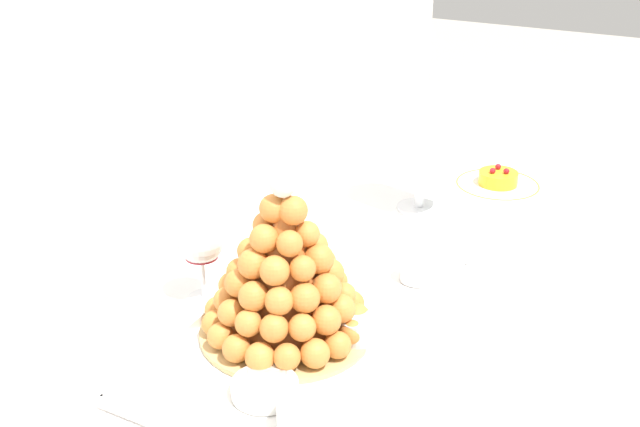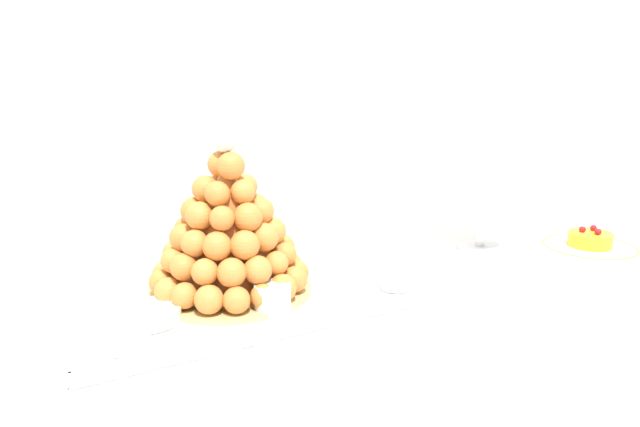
% 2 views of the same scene
% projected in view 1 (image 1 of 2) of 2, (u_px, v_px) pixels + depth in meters
% --- Properties ---
extents(buffet_table, '(1.51, 0.80, 0.73)m').
position_uv_depth(buffet_table, '(384.00, 315.00, 1.49)').
color(buffet_table, brown).
rests_on(buffet_table, ground_plane).
extents(serving_tray, '(0.62, 0.34, 0.02)m').
position_uv_depth(serving_tray, '(309.00, 330.00, 1.27)').
color(serving_tray, white).
rests_on(serving_tray, buffet_table).
extents(croquembouche, '(0.28, 0.28, 0.28)m').
position_uv_depth(croquembouche, '(285.00, 275.00, 1.22)').
color(croquembouche, tan).
rests_on(croquembouche, serving_tray).
extents(dessert_cup_left, '(0.06, 0.06, 0.05)m').
position_uv_depth(dessert_cup_left, '(298.00, 417.00, 1.04)').
color(dessert_cup_left, silver).
rests_on(dessert_cup_left, serving_tray).
extents(dessert_cup_mid_left, '(0.06, 0.06, 0.05)m').
position_uv_depth(dessert_cup_mid_left, '(357.00, 332.00, 1.23)').
color(dessert_cup_mid_left, silver).
rests_on(dessert_cup_mid_left, serving_tray).
extents(dessert_cup_centre, '(0.06, 0.06, 0.05)m').
position_uv_depth(dessert_cup_centre, '(416.00, 269.00, 1.41)').
color(dessert_cup_centre, silver).
rests_on(dessert_cup_centre, serving_tray).
extents(creme_brulee_ramekin, '(0.10, 0.10, 0.02)m').
position_uv_depth(creme_brulee_ramekin, '(265.00, 388.00, 1.11)').
color(creme_brulee_ramekin, white).
rests_on(creme_brulee_ramekin, serving_tray).
extents(macaron_goblet, '(0.13, 0.13, 0.27)m').
position_uv_depth(macaron_goblet, '(423.00, 136.00, 1.65)').
color(macaron_goblet, white).
rests_on(macaron_goblet, buffet_table).
extents(fruit_tart_plate, '(0.20, 0.20, 0.05)m').
position_uv_depth(fruit_tart_plate, '(498.00, 182.00, 1.83)').
color(fruit_tart_plate, white).
rests_on(fruit_tart_plate, buffet_table).
extents(wine_glass, '(0.08, 0.08, 0.15)m').
position_uv_depth(wine_glass, '(201.00, 244.00, 1.33)').
color(wine_glass, silver).
rests_on(wine_glass, buffet_table).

